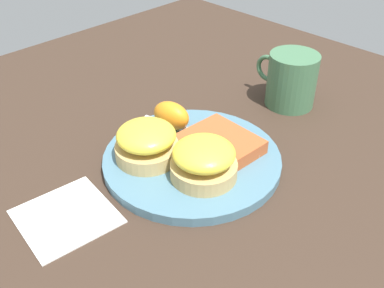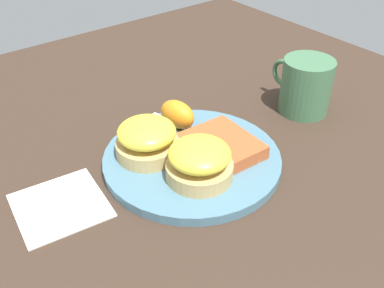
{
  "view_description": "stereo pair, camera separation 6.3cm",
  "coord_description": "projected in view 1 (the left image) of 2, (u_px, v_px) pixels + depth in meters",
  "views": [
    {
      "loc": [
        -0.36,
        0.36,
        0.4
      ],
      "look_at": [
        0.0,
        0.0,
        0.03
      ],
      "focal_mm": 42.0,
      "sensor_mm": 36.0,
      "label": 1
    },
    {
      "loc": [
        -0.4,
        0.32,
        0.4
      ],
      "look_at": [
        0.0,
        0.0,
        0.03
      ],
      "focal_mm": 42.0,
      "sensor_mm": 36.0,
      "label": 2
    }
  ],
  "objects": [
    {
      "name": "sandwich_benedict_left",
      "position": [
        147.0,
        142.0,
        0.62
      ],
      "size": [
        0.09,
        0.09,
        0.05
      ],
      "color": "tan",
      "rests_on": "plate"
    },
    {
      "name": "ground_plane",
      "position": [
        192.0,
        163.0,
        0.65
      ],
      "size": [
        1.1,
        1.1,
        0.0
      ],
      "primitive_type": "plane",
      "color": "#38281E"
    },
    {
      "name": "plate",
      "position": [
        192.0,
        159.0,
        0.64
      ],
      "size": [
        0.25,
        0.25,
        0.01
      ],
      "primitive_type": "cylinder",
      "color": "slate",
      "rests_on": "ground_plane"
    },
    {
      "name": "hashbrown_patty",
      "position": [
        218.0,
        145.0,
        0.64
      ],
      "size": [
        0.11,
        0.1,
        0.02
      ],
      "primitive_type": "cube",
      "rotation": [
        0.0,
        0.0,
        -0.05
      ],
      "color": "#B25229",
      "rests_on": "plate"
    },
    {
      "name": "orange_wedge",
      "position": [
        171.0,
        116.0,
        0.69
      ],
      "size": [
        0.07,
        0.05,
        0.04
      ],
      "primitive_type": "ellipsoid",
      "rotation": [
        0.0,
        0.0,
        0.23
      ],
      "color": "orange",
      "rests_on": "plate"
    },
    {
      "name": "cup",
      "position": [
        290.0,
        79.0,
        0.76
      ],
      "size": [
        0.11,
        0.08,
        0.09
      ],
      "color": "#42704C",
      "rests_on": "ground_plane"
    },
    {
      "name": "fork",
      "position": [
        208.0,
        136.0,
        0.67
      ],
      "size": [
        0.2,
        0.07,
        0.0
      ],
      "color": "silver",
      "rests_on": "plate"
    },
    {
      "name": "napkin",
      "position": [
        66.0,
        216.0,
        0.56
      ],
      "size": [
        0.12,
        0.12,
        0.0
      ],
      "primitive_type": "cube",
      "rotation": [
        0.0,
        0.0,
        -0.12
      ],
      "color": "white",
      "rests_on": "ground_plane"
    },
    {
      "name": "sandwich_benedict_right",
      "position": [
        204.0,
        160.0,
        0.59
      ],
      "size": [
        0.09,
        0.09,
        0.05
      ],
      "color": "tan",
      "rests_on": "plate"
    }
  ]
}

